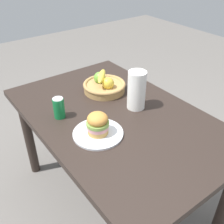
% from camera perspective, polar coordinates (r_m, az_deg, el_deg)
% --- Properties ---
extents(ground_plane, '(8.00, 8.00, 0.00)m').
position_cam_1_polar(ground_plane, '(2.09, 0.69, -17.75)').
color(ground_plane, slate).
extents(dining_table, '(1.40, 0.90, 0.75)m').
position_cam_1_polar(dining_table, '(1.64, 0.84, -3.44)').
color(dining_table, '#2D231E').
rests_on(dining_table, ground_plane).
extents(plate, '(0.27, 0.27, 0.01)m').
position_cam_1_polar(plate, '(1.42, -3.03, -4.63)').
color(plate, white).
rests_on(plate, dining_table).
extents(sandwich, '(0.12, 0.12, 0.12)m').
position_cam_1_polar(sandwich, '(1.38, -3.11, -2.46)').
color(sandwich, tan).
rests_on(sandwich, plate).
extents(soda_can, '(0.07, 0.07, 0.13)m').
position_cam_1_polar(soda_can, '(1.55, -11.40, 0.88)').
color(soda_can, '#147238').
rests_on(soda_can, dining_table).
extents(fruit_basket, '(0.29, 0.29, 0.13)m').
position_cam_1_polar(fruit_basket, '(1.81, -1.71, 5.82)').
color(fruit_basket, tan).
rests_on(fruit_basket, dining_table).
extents(paper_towel_roll, '(0.11, 0.11, 0.24)m').
position_cam_1_polar(paper_towel_roll, '(1.59, 5.33, 4.71)').
color(paper_towel_roll, white).
rests_on(paper_towel_roll, dining_table).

